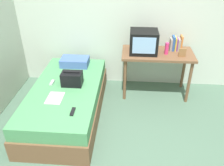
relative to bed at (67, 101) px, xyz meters
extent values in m
plane|color=#4C6B56|center=(0.89, -0.87, -0.24)|extent=(8.00, 8.00, 0.00)
cube|color=silver|center=(0.89, 1.13, 1.06)|extent=(5.20, 0.10, 2.60)
cube|color=brown|center=(0.00, 0.00, -0.09)|extent=(1.00, 2.00, 0.30)
cube|color=#4C935B|center=(0.00, 0.00, 0.15)|extent=(0.97, 1.94, 0.19)
cube|color=brown|center=(1.38, 0.72, 0.51)|extent=(1.16, 0.60, 0.04)
cylinder|color=brown|center=(0.86, 0.48, 0.12)|extent=(0.05, 0.05, 0.74)
cylinder|color=brown|center=(1.90, 0.48, 0.12)|extent=(0.05, 0.05, 0.74)
cylinder|color=brown|center=(0.86, 0.96, 0.12)|extent=(0.05, 0.05, 0.74)
cylinder|color=brown|center=(1.90, 0.96, 0.12)|extent=(0.05, 0.05, 0.74)
cube|color=black|center=(1.14, 0.71, 0.71)|extent=(0.44, 0.38, 0.36)
cube|color=#8CB2E0|center=(1.14, 0.52, 0.72)|extent=(0.35, 0.01, 0.26)
cylinder|color=#E53372|center=(1.51, 0.67, 0.63)|extent=(0.06, 0.06, 0.19)
cube|color=gray|center=(1.60, 0.85, 0.63)|extent=(0.03, 0.15, 0.19)
cube|color=#2D5699|center=(1.63, 0.85, 0.65)|extent=(0.04, 0.15, 0.23)
cube|color=gold|center=(1.67, 0.85, 0.64)|extent=(0.02, 0.17, 0.22)
cube|color=#7A3D89|center=(1.69, 0.85, 0.64)|extent=(0.02, 0.14, 0.21)
cube|color=gray|center=(1.72, 0.85, 0.63)|extent=(0.04, 0.15, 0.19)
cube|color=#CC7233|center=(1.76, 0.85, 0.65)|extent=(0.03, 0.15, 0.25)
cube|color=olive|center=(1.74, 0.57, 0.60)|extent=(0.11, 0.02, 0.14)
cube|color=#4766AD|center=(-0.01, 0.71, 0.32)|extent=(0.47, 0.30, 0.13)
cube|color=black|center=(0.09, 0.07, 0.35)|extent=(0.30, 0.20, 0.20)
cylinder|color=black|center=(0.09, 0.07, 0.47)|extent=(0.24, 0.02, 0.02)
cube|color=white|center=(-0.07, -0.30, 0.25)|extent=(0.21, 0.29, 0.01)
cube|color=black|center=(0.24, -0.59, 0.26)|extent=(0.04, 0.16, 0.02)
cube|color=#B7B7BC|center=(-0.23, 0.08, 0.26)|extent=(0.04, 0.14, 0.02)
camera|label=1|loc=(0.92, -2.90, 2.08)|focal=37.99mm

